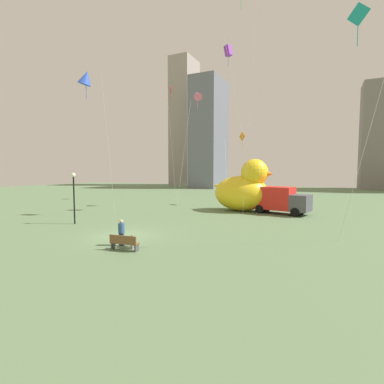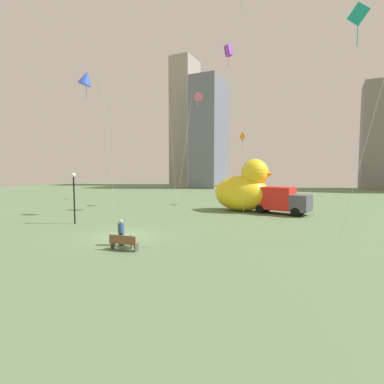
{
  "view_description": "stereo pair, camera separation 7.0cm",
  "coord_description": "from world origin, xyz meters",
  "views": [
    {
      "loc": [
        12.68,
        -15.86,
        4.57
      ],
      "look_at": [
        2.27,
        6.46,
        2.73
      ],
      "focal_mm": 26.68,
      "sensor_mm": 36.0,
      "label": 1
    },
    {
      "loc": [
        12.75,
        -15.83,
        4.57
      ],
      "look_at": [
        2.27,
        6.46,
        2.73
      ],
      "focal_mm": 26.68,
      "sensor_mm": 36.0,
      "label": 2
    }
  ],
  "objects": [
    {
      "name": "ground_plane",
      "position": [
        0.0,
        0.0,
        0.0
      ],
      "size": [
        140.0,
        140.0,
        0.0
      ],
      "primitive_type": "plane",
      "color": "#5D7A52"
    },
    {
      "name": "park_bench",
      "position": [
        2.36,
        -2.97,
        0.48
      ],
      "size": [
        1.77,
        0.61,
        0.9
      ],
      "color": "brown",
      "rests_on": "ground"
    },
    {
      "name": "person_adult",
      "position": [
        1.53,
        -2.14,
        0.89
      ],
      "size": [
        0.39,
        0.39,
        1.61
      ],
      "color": "#38476B",
      "rests_on": "ground"
    },
    {
      "name": "person_child",
      "position": [
        2.58,
        -2.53,
        0.46
      ],
      "size": [
        0.2,
        0.2,
        0.83
      ],
      "color": "silver",
      "rests_on": "ground"
    },
    {
      "name": "giant_inflatable_duck",
      "position": [
        4.36,
        15.81,
        2.5
      ],
      "size": [
        7.08,
        4.55,
        5.87
      ],
      "color": "yellow",
      "rests_on": "ground"
    },
    {
      "name": "lamppost",
      "position": [
        -6.72,
        1.85,
        3.02
      ],
      "size": [
        0.36,
        0.36,
        4.39
      ],
      "color": "black",
      "rests_on": "ground"
    },
    {
      "name": "box_truck",
      "position": [
        8.25,
        15.42,
        1.45
      ],
      "size": [
        6.45,
        3.63,
        2.85
      ],
      "color": "red",
      "rests_on": "ground"
    },
    {
      "name": "city_skyline",
      "position": [
        8.75,
        64.21,
        15.15
      ],
      "size": [
        74.86,
        21.7,
        39.05
      ],
      "color": "#9E938C",
      "rests_on": "ground"
    },
    {
      "name": "kite_pink",
      "position": [
        -2.14,
        17.5,
        14.05
      ],
      "size": [
        2.94,
        3.87,
        14.86
      ],
      "color": "silver",
      "rests_on": "ground"
    },
    {
      "name": "kite_orange",
      "position": [
        2.58,
        21.02,
        8.69
      ],
      "size": [
        3.25,
        3.81,
        9.7
      ],
      "color": "silver",
      "rests_on": "ground"
    },
    {
      "name": "kite_red",
      "position": [
        -9.29,
        23.47,
        16.05
      ],
      "size": [
        1.36,
        1.51,
        17.74
      ],
      "color": "silver",
      "rests_on": "ground"
    },
    {
      "name": "kite_teal",
      "position": [
        14.14,
        2.71,
        12.39
      ],
      "size": [
        2.67,
        2.51,
        13.69
      ],
      "color": "silver",
      "rests_on": "ground"
    },
    {
      "name": "kite_purple",
      "position": [
        2.74,
        14.84,
        17.44
      ],
      "size": [
        3.66,
        3.83,
        18.23
      ],
      "color": "silver",
      "rests_on": "ground"
    },
    {
      "name": "kite_blue",
      "position": [
        -5.72,
        2.57,
        12.3
      ],
      "size": [
        3.22,
        3.23,
        13.02
      ],
      "color": "silver",
      "rests_on": "ground"
    }
  ]
}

